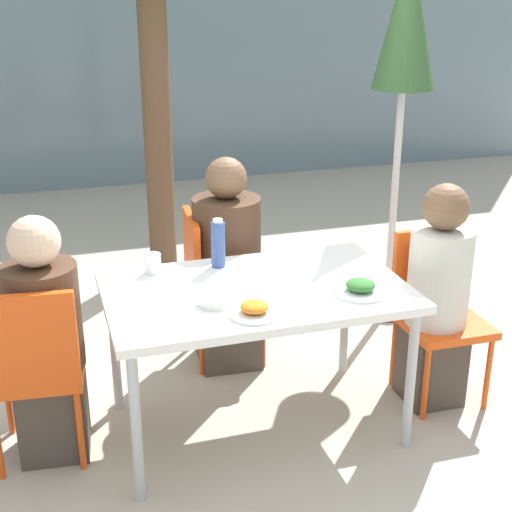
{
  "coord_description": "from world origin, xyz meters",
  "views": [
    {
      "loc": [
        -0.87,
        -2.78,
        1.98
      ],
      "look_at": [
        0.0,
        0.0,
        0.87
      ],
      "focal_mm": 50.0,
      "sensor_mm": 36.0,
      "label": 1
    }
  ],
  "objects_px": {
    "chair_left": "(33,363)",
    "salad_bowl": "(215,300)",
    "chair_right": "(437,302)",
    "person_right": "(437,300)",
    "closed_umbrella": "(406,40)",
    "bottle": "(218,244)",
    "person_left": "(46,345)",
    "chair_far": "(211,277)",
    "drinking_cup": "(153,263)",
    "person_far": "(227,271)"
  },
  "relations": [
    {
      "from": "person_left",
      "to": "drinking_cup",
      "type": "height_order",
      "value": "person_left"
    },
    {
      "from": "chair_left",
      "to": "chair_far",
      "type": "height_order",
      "value": "same"
    },
    {
      "from": "chair_right",
      "to": "salad_bowl",
      "type": "bearing_deg",
      "value": 9.9
    },
    {
      "from": "chair_left",
      "to": "drinking_cup",
      "type": "distance_m",
      "value": 0.69
    },
    {
      "from": "chair_far",
      "to": "drinking_cup",
      "type": "xyz_separation_m",
      "value": [
        -0.38,
        -0.41,
        0.28
      ]
    },
    {
      "from": "person_left",
      "to": "chair_far",
      "type": "distance_m",
      "value": 1.08
    },
    {
      "from": "person_left",
      "to": "salad_bowl",
      "type": "height_order",
      "value": "person_left"
    },
    {
      "from": "person_right",
      "to": "chair_far",
      "type": "distance_m",
      "value": 1.2
    },
    {
      "from": "bottle",
      "to": "person_right",
      "type": "bearing_deg",
      "value": -17.49
    },
    {
      "from": "closed_umbrella",
      "to": "chair_left",
      "type": "bearing_deg",
      "value": -156.15
    },
    {
      "from": "person_far",
      "to": "chair_right",
      "type": "bearing_deg",
      "value": 60.76
    },
    {
      "from": "chair_left",
      "to": "chair_far",
      "type": "bearing_deg",
      "value": 42.48
    },
    {
      "from": "salad_bowl",
      "to": "person_far",
      "type": "bearing_deg",
      "value": 71.33
    },
    {
      "from": "chair_left",
      "to": "chair_far",
      "type": "distance_m",
      "value": 1.17
    },
    {
      "from": "person_right",
      "to": "person_far",
      "type": "xyz_separation_m",
      "value": [
        -0.87,
        0.68,
        -0.0
      ]
    },
    {
      "from": "chair_right",
      "to": "drinking_cup",
      "type": "relative_size",
      "value": 9.14
    },
    {
      "from": "chair_right",
      "to": "person_right",
      "type": "xyz_separation_m",
      "value": [
        -0.05,
        -0.08,
        0.05
      ]
    },
    {
      "from": "chair_right",
      "to": "bottle",
      "type": "distance_m",
      "value": 1.14
    },
    {
      "from": "closed_umbrella",
      "to": "bottle",
      "type": "relative_size",
      "value": 9.36
    },
    {
      "from": "person_far",
      "to": "bottle",
      "type": "xyz_separation_m",
      "value": [
        -0.14,
        -0.37,
        0.29
      ]
    },
    {
      "from": "bottle",
      "to": "closed_umbrella",
      "type": "bearing_deg",
      "value": 28.04
    },
    {
      "from": "person_right",
      "to": "bottle",
      "type": "relative_size",
      "value": 4.77
    },
    {
      "from": "person_left",
      "to": "drinking_cup",
      "type": "xyz_separation_m",
      "value": [
        0.51,
        0.21,
        0.24
      ]
    },
    {
      "from": "person_far",
      "to": "salad_bowl",
      "type": "distance_m",
      "value": 0.85
    },
    {
      "from": "closed_umbrella",
      "to": "bottle",
      "type": "distance_m",
      "value": 1.7
    },
    {
      "from": "bottle",
      "to": "salad_bowl",
      "type": "xyz_separation_m",
      "value": [
        -0.12,
        -0.42,
        -0.09
      ]
    },
    {
      "from": "person_left",
      "to": "salad_bowl",
      "type": "bearing_deg",
      "value": -11.38
    },
    {
      "from": "bottle",
      "to": "salad_bowl",
      "type": "distance_m",
      "value": 0.45
    },
    {
      "from": "person_far",
      "to": "bottle",
      "type": "bearing_deg",
      "value": -17.09
    },
    {
      "from": "drinking_cup",
      "to": "chair_right",
      "type": "bearing_deg",
      "value": -10.38
    },
    {
      "from": "chair_far",
      "to": "salad_bowl",
      "type": "relative_size",
      "value": 6.06
    },
    {
      "from": "bottle",
      "to": "salad_bowl",
      "type": "relative_size",
      "value": 1.69
    },
    {
      "from": "bottle",
      "to": "person_left",
      "type": "bearing_deg",
      "value": -166.44
    },
    {
      "from": "person_far",
      "to": "bottle",
      "type": "distance_m",
      "value": 0.49
    },
    {
      "from": "chair_left",
      "to": "salad_bowl",
      "type": "relative_size",
      "value": 6.06
    },
    {
      "from": "chair_left",
      "to": "drinking_cup",
      "type": "height_order",
      "value": "chair_left"
    },
    {
      "from": "person_left",
      "to": "closed_umbrella",
      "type": "xyz_separation_m",
      "value": [
        2.12,
        0.89,
        1.17
      ]
    },
    {
      "from": "closed_umbrella",
      "to": "chair_far",
      "type": "bearing_deg",
      "value": -167.68
    },
    {
      "from": "person_left",
      "to": "person_right",
      "type": "distance_m",
      "value": 1.84
    },
    {
      "from": "person_left",
      "to": "chair_left",
      "type": "bearing_deg",
      "value": -121.85
    },
    {
      "from": "chair_right",
      "to": "person_right",
      "type": "relative_size",
      "value": 0.75
    },
    {
      "from": "person_left",
      "to": "drinking_cup",
      "type": "bearing_deg",
      "value": 28.7
    },
    {
      "from": "person_left",
      "to": "person_far",
      "type": "height_order",
      "value": "person_far"
    },
    {
      "from": "chair_far",
      "to": "salad_bowl",
      "type": "bearing_deg",
      "value": -8.68
    },
    {
      "from": "chair_left",
      "to": "person_right",
      "type": "xyz_separation_m",
      "value": [
        1.9,
        -0.05,
        0.05
      ]
    },
    {
      "from": "person_left",
      "to": "chair_right",
      "type": "xyz_separation_m",
      "value": [
        1.89,
        -0.04,
        -0.04
      ]
    },
    {
      "from": "person_far",
      "to": "drinking_cup",
      "type": "height_order",
      "value": "person_far"
    },
    {
      "from": "person_right",
      "to": "person_far",
      "type": "relative_size",
      "value": 0.97
    },
    {
      "from": "person_left",
      "to": "salad_bowl",
      "type": "relative_size",
      "value": 7.94
    },
    {
      "from": "person_right",
      "to": "bottle",
      "type": "distance_m",
      "value": 1.1
    }
  ]
}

